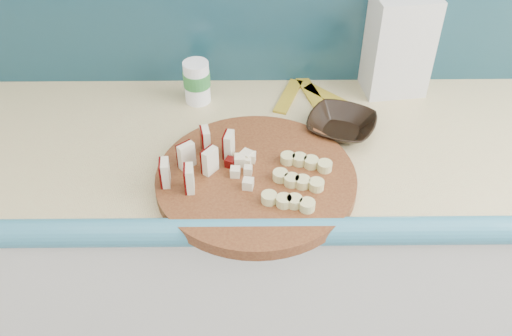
% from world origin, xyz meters
% --- Properties ---
extents(kitchen_counter, '(2.20, 0.63, 0.91)m').
position_xyz_m(kitchen_counter, '(0.10, 1.50, 0.46)').
color(kitchen_counter, silver).
rests_on(kitchen_counter, ground).
extents(cutting_board, '(0.57, 0.57, 0.03)m').
position_xyz_m(cutting_board, '(-0.10, 1.34, 0.92)').
color(cutting_board, '#461E0F').
rests_on(cutting_board, kitchen_counter).
extents(apple_wedges, '(0.17, 0.17, 0.06)m').
position_xyz_m(apple_wedges, '(-0.22, 1.37, 0.97)').
color(apple_wedges, beige).
rests_on(apple_wedges, cutting_board).
extents(apple_chunks, '(0.06, 0.07, 0.02)m').
position_xyz_m(apple_chunks, '(-0.12, 1.35, 0.95)').
color(apple_chunks, '#FBF1C8').
rests_on(apple_chunks, cutting_board).
extents(banana_slices, '(0.15, 0.19, 0.02)m').
position_xyz_m(banana_slices, '(-0.01, 1.31, 0.95)').
color(banana_slices, '#CAC37B').
rests_on(banana_slices, cutting_board).
extents(brown_bowl, '(0.22, 0.22, 0.04)m').
position_xyz_m(brown_bowl, '(0.12, 1.53, 0.93)').
color(brown_bowl, black).
rests_on(brown_bowl, kitchen_counter).
extents(flour_bag, '(0.17, 0.13, 0.27)m').
position_xyz_m(flour_bag, '(0.28, 1.73, 1.05)').
color(flour_bag, silver).
rests_on(flour_bag, kitchen_counter).
extents(canister, '(0.07, 0.07, 0.12)m').
position_xyz_m(canister, '(-0.25, 1.68, 0.97)').
color(canister, white).
rests_on(canister, kitchen_counter).
extents(banana_peel, '(0.23, 0.19, 0.01)m').
position_xyz_m(banana_peel, '(0.05, 1.69, 0.91)').
color(banana_peel, gold).
rests_on(banana_peel, kitchen_counter).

